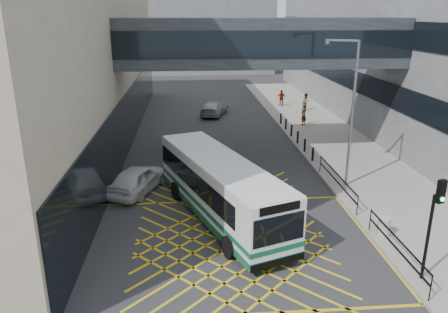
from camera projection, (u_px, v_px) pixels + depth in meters
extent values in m
plane|color=#333335|center=(232.00, 245.00, 18.38)|extent=(120.00, 120.00, 0.00)
cube|color=black|center=(131.00, 116.00, 32.42)|extent=(0.10, 41.50, 4.00)
cube|color=black|center=(334.00, 72.00, 40.77)|extent=(0.10, 43.50, 1.60)
cube|color=black|center=(337.00, 28.00, 39.51)|extent=(0.10, 43.50, 1.60)
cube|color=slate|center=(184.00, 14.00, 72.16)|extent=(28.00, 16.00, 18.00)
cube|color=#2C3136|center=(261.00, 42.00, 27.61)|extent=(20.00, 4.00, 3.00)
cube|color=black|center=(266.00, 45.00, 25.70)|extent=(19.50, 0.06, 1.60)
cube|color=black|center=(256.00, 40.00, 29.52)|extent=(19.50, 0.06, 1.60)
cube|color=gray|center=(330.00, 140.00, 33.25)|extent=(6.00, 54.00, 0.16)
cube|color=gold|center=(232.00, 245.00, 18.38)|extent=(12.00, 9.00, 0.01)
cube|color=white|center=(220.00, 187.00, 20.31)|extent=(5.74, 10.44, 2.52)
cube|color=#11573B|center=(220.00, 208.00, 20.65)|extent=(5.79, 10.48, 0.32)
cube|color=#11573B|center=(220.00, 199.00, 20.50)|extent=(5.81, 10.49, 0.21)
cube|color=black|center=(215.00, 176.00, 20.69)|extent=(5.34, 9.23, 0.98)
cube|color=black|center=(279.00, 229.00, 15.84)|extent=(2.04, 0.81, 1.12)
cube|color=black|center=(280.00, 208.00, 15.56)|extent=(1.59, 0.63, 0.33)
cube|color=white|center=(220.00, 161.00, 19.91)|extent=(5.69, 10.34, 0.09)
cube|color=black|center=(278.00, 262.00, 16.25)|extent=(2.22, 0.90, 0.28)
cube|color=black|center=(183.00, 174.00, 25.08)|extent=(2.22, 0.90, 0.28)
cylinder|color=black|center=(229.00, 247.00, 17.30)|extent=(0.57, 0.97, 0.93)
cylinder|color=black|center=(279.00, 235.00, 18.24)|extent=(0.57, 0.97, 0.93)
cylinder|color=black|center=(176.00, 191.00, 22.76)|extent=(0.57, 0.97, 0.93)
cylinder|color=black|center=(217.00, 183.00, 23.70)|extent=(0.57, 0.97, 0.93)
imported|color=silver|center=(138.00, 178.00, 23.62)|extent=(3.61, 5.12, 1.51)
imported|color=black|center=(195.00, 145.00, 29.74)|extent=(2.97, 4.78, 1.40)
imported|color=#9E9FA7|center=(214.00, 108.00, 41.36)|extent=(3.26, 5.02, 1.45)
cylinder|color=black|center=(428.00, 238.00, 15.28)|extent=(0.15, 0.15, 3.28)
cube|color=black|center=(441.00, 192.00, 14.52)|extent=(0.31, 0.25, 0.82)
sphere|color=#19E533|center=(442.00, 199.00, 14.51)|extent=(0.20, 0.20, 0.15)
cylinder|color=slate|center=(352.00, 116.00, 23.16)|extent=(0.20, 0.20, 7.80)
cube|color=slate|center=(343.00, 40.00, 22.17)|extent=(1.47, 0.71, 0.10)
cylinder|color=slate|center=(328.00, 42.00, 22.43)|extent=(0.36, 0.36, 0.24)
cylinder|color=#ADA89E|center=(384.00, 227.00, 18.64)|extent=(0.50, 0.50, 0.87)
cube|color=black|center=(398.00, 239.00, 16.62)|extent=(0.05, 5.00, 0.05)
cube|color=black|center=(396.00, 248.00, 16.75)|extent=(0.05, 5.00, 0.05)
cube|color=black|center=(337.00, 174.00, 23.24)|extent=(0.05, 6.00, 0.05)
cube|color=black|center=(337.00, 181.00, 23.37)|extent=(0.05, 6.00, 0.05)
cylinder|color=black|center=(431.00, 288.00, 14.40)|extent=(0.04, 0.04, 1.00)
cylinder|color=black|center=(370.00, 220.00, 19.13)|extent=(0.04, 0.04, 1.00)
cylinder|color=black|center=(357.00, 205.00, 20.55)|extent=(0.04, 0.04, 1.00)
cylinder|color=black|center=(320.00, 164.00, 26.22)|extent=(0.04, 0.04, 1.00)
cylinder|color=black|center=(313.00, 154.00, 28.14)|extent=(0.14, 0.14, 0.90)
cylinder|color=black|center=(305.00, 145.00, 30.03)|extent=(0.14, 0.14, 0.90)
cylinder|color=black|center=(298.00, 137.00, 31.92)|extent=(0.14, 0.14, 0.90)
cylinder|color=black|center=(291.00, 130.00, 33.82)|extent=(0.14, 0.14, 0.90)
cylinder|color=black|center=(286.00, 124.00, 35.71)|extent=(0.14, 0.14, 0.90)
cylinder|color=black|center=(281.00, 118.00, 37.60)|extent=(0.14, 0.14, 0.90)
imported|color=gray|center=(304.00, 115.00, 36.94)|extent=(0.84, 0.82, 1.73)
imported|color=gray|center=(306.00, 102.00, 42.50)|extent=(0.93, 0.87, 1.66)
imported|color=gray|center=(282.00, 98.00, 44.71)|extent=(1.02, 0.63, 1.61)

